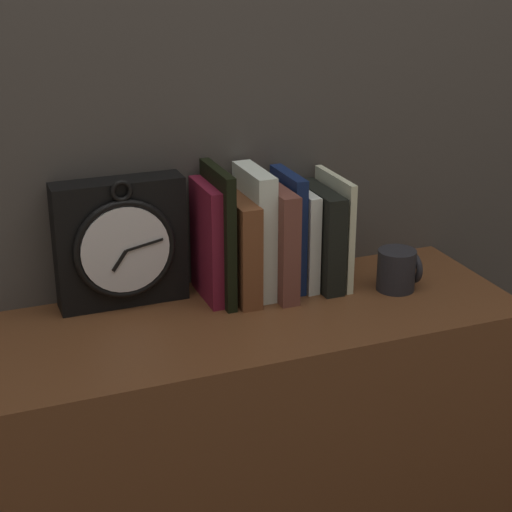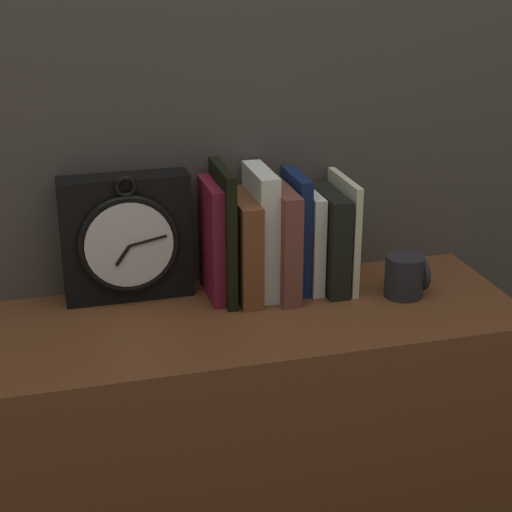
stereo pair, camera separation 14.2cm
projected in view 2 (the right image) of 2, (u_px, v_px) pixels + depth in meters
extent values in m
cube|color=brown|center=(256.00, 502.00, 1.61)|extent=(0.92, 0.34, 0.78)
cube|color=black|center=(126.00, 238.00, 1.49)|extent=(0.22, 0.06, 0.22)
torus|color=black|center=(129.00, 244.00, 1.46)|extent=(0.18, 0.01, 0.18)
cylinder|color=silver|center=(129.00, 245.00, 1.46)|extent=(0.15, 0.01, 0.15)
cube|color=black|center=(123.00, 256.00, 1.46)|extent=(0.03, 0.00, 0.04)
cube|color=black|center=(148.00, 241.00, 1.46)|extent=(0.07, 0.00, 0.02)
torus|color=black|center=(126.00, 187.00, 1.42)|extent=(0.04, 0.01, 0.04)
cube|color=maroon|center=(211.00, 240.00, 1.50)|extent=(0.02, 0.13, 0.21)
cube|color=black|center=(223.00, 233.00, 1.49)|extent=(0.02, 0.14, 0.24)
cube|color=brown|center=(241.00, 247.00, 1.51)|extent=(0.04, 0.15, 0.18)
cube|color=white|center=(261.00, 232.00, 1.52)|extent=(0.03, 0.13, 0.23)
cube|color=brown|center=(281.00, 240.00, 1.52)|extent=(0.03, 0.16, 0.20)
cube|color=#12224E|center=(296.00, 231.00, 1.54)|extent=(0.02, 0.12, 0.21)
cube|color=white|center=(309.00, 239.00, 1.55)|extent=(0.02, 0.13, 0.18)
cube|color=black|center=(328.00, 239.00, 1.55)|extent=(0.04, 0.15, 0.18)
cube|color=beige|center=(343.00, 232.00, 1.55)|extent=(0.01, 0.15, 0.20)
cylinder|color=#232328|center=(404.00, 276.00, 1.52)|extent=(0.07, 0.07, 0.08)
torus|color=#232328|center=(422.00, 274.00, 1.53)|extent=(0.01, 0.06, 0.06)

